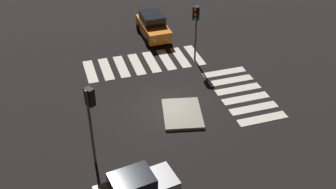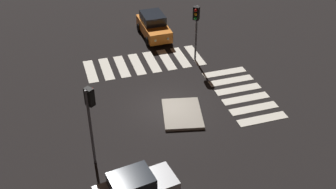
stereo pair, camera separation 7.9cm
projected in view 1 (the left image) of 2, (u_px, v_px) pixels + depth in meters
The scene contains 8 objects.
ground_plane at pixel (168, 107), 26.31m from camera, with size 80.00×80.00×0.00m, color black.
traffic_island at pixel (182, 114), 25.63m from camera, with size 3.57×2.98×0.18m.
car_orange at pixel (153, 26), 34.16m from camera, with size 4.47×2.14×1.93m.
car_silver at pixel (136, 189), 19.52m from camera, with size 2.29×4.07×1.70m.
traffic_light_west at pixel (91, 108), 20.33m from camera, with size 0.54×0.53×4.63m.
traffic_light_east at pixel (196, 21), 29.39m from camera, with size 0.53×0.54×4.35m.
crosswalk_near at pixel (242, 94), 27.59m from camera, with size 6.45×3.20×0.02m.
crosswalk_side at pixel (144, 63), 30.96m from camera, with size 3.20×8.75×0.02m.
Camera 1 is at (-20.28, 6.43, 15.50)m, focal length 44.32 mm.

